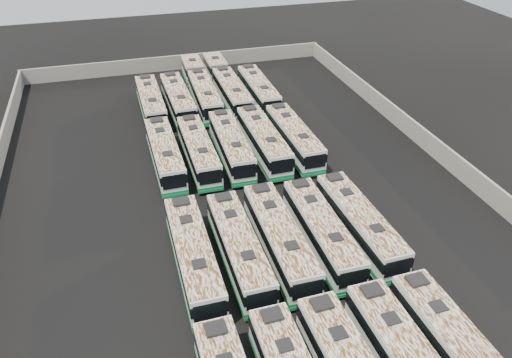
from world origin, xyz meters
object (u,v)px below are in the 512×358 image
bus_midback_right (263,141)px  bus_back_right (226,84)px  bus_front_far_right (460,355)px  bus_back_left (178,100)px  bus_midback_far_left (165,154)px  bus_midfront_left (239,248)px  bus_midfront_center (280,239)px  bus_midback_left (199,151)px  bus_midfront_right (321,231)px  bus_back_center (201,87)px  bus_midfront_far_right (359,223)px  bus_midfront_far_left (193,256)px  bus_back_far_right (258,90)px  bus_midback_center (231,145)px  bus_midback_far_right (294,137)px  bus_back_far_left (151,103)px

bus_midback_right → bus_back_right: bearing=89.9°
bus_front_far_right → bus_back_left: bus_back_left is taller
bus_back_left → bus_back_right: 7.84m
bus_midback_far_left → bus_back_right: bearing=57.1°
bus_midfront_left → bus_midfront_center: size_ratio=0.97×
bus_midback_far_left → bus_midback_left: bus_midback_far_left is taller
bus_midfront_right → bus_midfront_left: bearing=-178.6°
bus_midfront_center → bus_front_far_right: bearing=-62.4°
bus_midfront_left → bus_midfront_right: (6.92, 0.12, 0.00)m
bus_midback_far_left → bus_back_center: 18.10m
bus_midfront_far_right → bus_back_left: (-10.46, 29.43, 0.03)m
bus_midfront_far_left → bus_back_far_right: size_ratio=1.02×
bus_midback_left → bus_midback_center: 3.51m
bus_midback_far_right → bus_back_far_right: (0.06, 13.63, 0.00)m
bus_midback_far_left → bus_midback_center: bus_midback_center is taller
bus_midfront_center → bus_back_center: bearing=90.1°
bus_midback_center → bus_back_center: (0.02, 16.80, 0.00)m
bus_midfront_far_right → bus_back_left: bearing=108.1°
bus_midfront_left → bus_back_left: bearing=89.9°
bus_midback_far_left → bus_front_far_right: bearing=-65.9°
bus_midfront_left → bus_back_left: bus_back_left is taller
bus_midfront_center → bus_back_left: bearing=96.9°
bus_midback_left → bus_midfront_far_left: bearing=-102.4°
bus_midfront_far_left → bus_midfront_far_right: bearing=0.5°
bus_midfront_right → bus_back_left: 30.37m
bus_front_far_right → bus_midback_left: (-10.44, 29.49, -0.04)m
bus_front_far_right → bus_back_right: (-3.42, 46.49, -0.02)m
bus_back_right → bus_midback_left: bearing=-112.2°
bus_midback_left → bus_midback_far_right: size_ratio=0.98×
bus_midback_left → bus_back_far_right: bearing=52.0°
bus_midfront_right → bus_back_far_right: size_ratio=0.99×
bus_midfront_left → bus_back_far_left: bus_back_far_left is taller
bus_midback_center → bus_back_left: bearing=106.2°
bus_midback_far_right → bus_back_far_left: bus_back_far_left is taller
bus_back_left → bus_front_far_right: bearing=-77.5°
bus_midback_far_right → bus_back_left: (-10.49, 13.55, 0.02)m
bus_front_far_right → bus_midfront_far_left: bearing=134.6°
bus_midback_far_left → bus_midfront_right: bearing=-58.1°
bus_midfront_far_left → bus_back_far_right: (14.00, 29.67, -0.04)m
bus_midback_far_right → bus_midfront_left: bearing=-123.4°
bus_back_far_left → bus_midfront_right: bearing=-71.2°
bus_back_far_left → bus_back_left: 3.37m
bus_midfront_right → bus_midfront_far_right: bearing=2.3°
bus_front_far_right → bus_midback_left: bearing=108.1°
bus_midback_left → bus_back_left: (-0.01, 13.53, 0.05)m
bus_midfront_right → bus_midback_far_left: (-10.48, 16.25, 0.01)m
bus_front_far_right → bus_midfront_far_right: size_ratio=1.01×
bus_front_far_right → bus_midfront_right: (-3.41, 13.48, -0.02)m
bus_midfront_far_right → bus_midback_far_right: bearing=88.4°
bus_back_left → bus_back_far_right: size_ratio=1.01×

